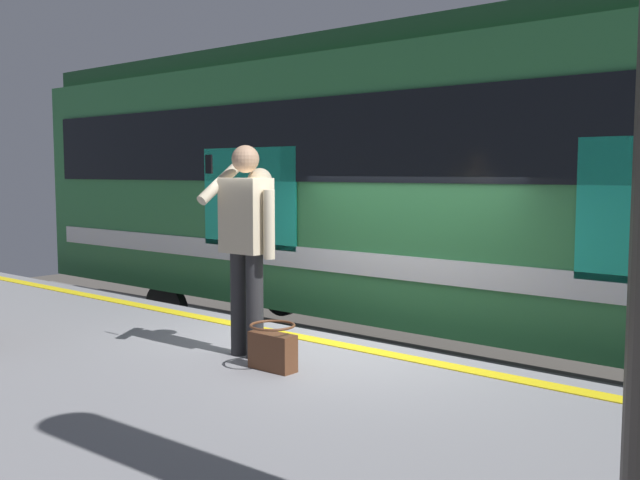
# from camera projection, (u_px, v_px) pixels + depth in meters

# --- Properties ---
(ground_plane) EXTENTS (25.09, 25.09, 0.00)m
(ground_plane) POSITION_uv_depth(u_px,v_px,m) (352.00, 450.00, 6.59)
(ground_plane) COLOR #4C4742
(safety_line) EXTENTS (16.07, 0.16, 0.01)m
(safety_line) POSITION_uv_depth(u_px,v_px,m) (331.00, 343.00, 6.26)
(safety_line) COLOR yellow
(safety_line) RESTS_ON platform
(track_rail_near) EXTENTS (21.32, 0.08, 0.16)m
(track_rail_near) POSITION_uv_depth(u_px,v_px,m) (443.00, 398.00, 7.84)
(track_rail_near) COLOR slate
(track_rail_near) RESTS_ON ground
(track_rail_far) EXTENTS (21.32, 0.08, 0.16)m
(track_rail_far) POSITION_uv_depth(u_px,v_px,m) (501.00, 370.00, 8.93)
(track_rail_far) COLOR slate
(track_rail_far) RESTS_ON ground
(train_carriage) EXTENTS (13.23, 3.01, 3.90)m
(train_carriage) POSITION_uv_depth(u_px,v_px,m) (488.00, 177.00, 8.07)
(train_carriage) COLOR #2D723F
(train_carriage) RESTS_ON ground
(passenger) EXTENTS (0.57, 0.55, 1.70)m
(passenger) POSITION_uv_depth(u_px,v_px,m) (247.00, 233.00, 5.74)
(passenger) COLOR #262628
(passenger) RESTS_ON platform
(handbag) EXTENTS (0.39, 0.35, 0.35)m
(handbag) POSITION_uv_depth(u_px,v_px,m) (273.00, 348.00, 5.41)
(handbag) COLOR #59331E
(handbag) RESTS_ON platform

